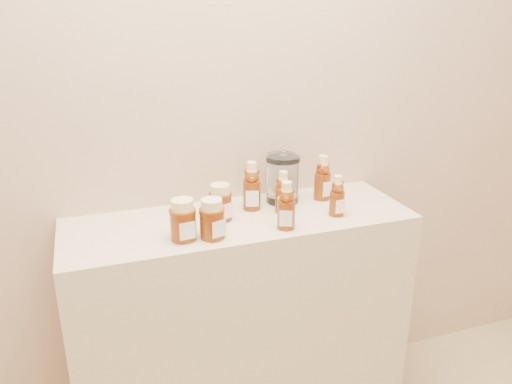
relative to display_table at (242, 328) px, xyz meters
name	(u,v)px	position (x,y,z in m)	size (l,w,h in m)	color
wall_back	(222,78)	(0.00, 0.20, 0.90)	(3.50, 0.02, 2.70)	tan
display_table	(242,328)	(0.00, 0.00, 0.00)	(1.20, 0.40, 0.90)	#BDAF8B
bear_bottle_back_left	(252,183)	(0.06, 0.07, 0.55)	(0.07, 0.07, 0.20)	#5F2407
bear_bottle_back_mid	(283,189)	(0.16, 0.00, 0.54)	(0.06, 0.06, 0.17)	#5F2407
bear_bottle_back_right	(323,175)	(0.34, 0.07, 0.55)	(0.07, 0.07, 0.19)	#5F2407
bear_bottle_front_left	(286,202)	(0.11, -0.13, 0.54)	(0.06, 0.06, 0.18)	#5F2407
bear_bottle_front_right	(337,193)	(0.32, -0.09, 0.53)	(0.06, 0.06, 0.16)	#5F2407
honey_jar_left	(183,220)	(-0.22, -0.10, 0.52)	(0.08, 0.08, 0.13)	#5F2407
honey_jar_back	(220,202)	(-0.07, 0.01, 0.51)	(0.08, 0.08, 0.13)	#5F2407
honey_jar_front	(212,219)	(-0.13, -0.12, 0.51)	(0.08, 0.08, 0.13)	#5F2407
glass_canister	(283,177)	(0.19, 0.10, 0.55)	(0.13, 0.13, 0.19)	white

